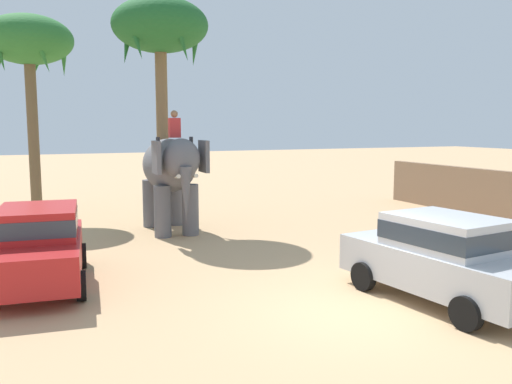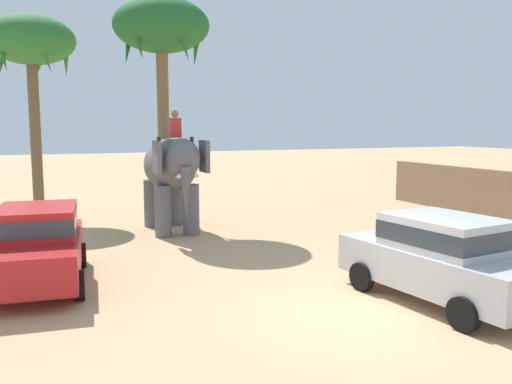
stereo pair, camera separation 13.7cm
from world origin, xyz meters
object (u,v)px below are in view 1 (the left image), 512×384
elephant_with_mahout (171,171)px  palm_tree_behind_elephant (29,45)px  car_parked_far_side (39,243)px  palm_tree_near_hut (160,31)px  car_sedan_foreground (443,255)px

elephant_with_mahout → palm_tree_behind_elephant: 7.73m
elephant_with_mahout → palm_tree_behind_elephant: palm_tree_behind_elephant is taller
car_parked_far_side → palm_tree_behind_elephant: bearing=89.4°
car_parked_far_side → palm_tree_near_hut: size_ratio=0.56×
car_sedan_foreground → car_parked_far_side: 8.33m
elephant_with_mahout → palm_tree_behind_elephant: bearing=128.3°
car_sedan_foreground → car_parked_far_side: same height
car_sedan_foreground → elephant_with_mahout: bearing=109.6°
car_sedan_foreground → elephant_with_mahout: size_ratio=1.10×
palm_tree_behind_elephant → palm_tree_near_hut: palm_tree_near_hut is taller
car_sedan_foreground → palm_tree_near_hut: (-3.05, 10.17, 5.60)m
car_sedan_foreground → car_parked_far_side: bearing=149.5°
car_sedan_foreground → palm_tree_near_hut: bearing=106.7°
palm_tree_behind_elephant → palm_tree_near_hut: size_ratio=0.97×
car_sedan_foreground → palm_tree_behind_elephant: (-7.08, 13.81, 5.42)m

